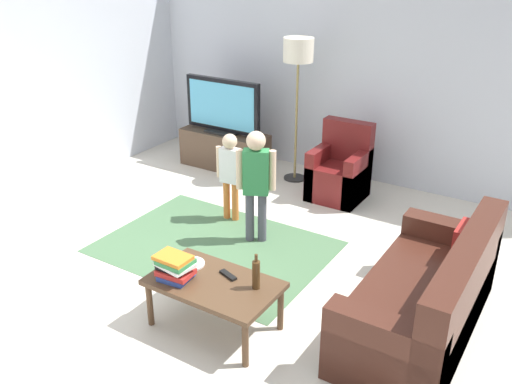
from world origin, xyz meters
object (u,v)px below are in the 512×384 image
at_px(child_center, 256,177).
at_px(bottle, 256,274).
at_px(book_stack, 175,267).
at_px(plate, 191,264).
at_px(tv, 223,107).
at_px(child_near_tv, 230,169).
at_px(tv_remote, 228,275).
at_px(floor_lamp, 298,58).
at_px(tv_stand, 225,150).
at_px(coffee_table, 214,287).
at_px(armchair, 340,173).
at_px(couch, 430,301).

distance_m(child_center, bottle, 1.51).
height_order(child_center, book_stack, child_center).
relative_size(bottle, plate, 1.31).
relative_size(tv, child_near_tv, 1.12).
distance_m(tv, tv_remote, 3.38).
distance_m(floor_lamp, plate, 3.17).
distance_m(tv_stand, coffee_table, 3.44).
distance_m(tv_stand, book_stack, 3.41).
xyz_separation_m(bottle, plate, (-0.62, 0.00, -0.11)).
height_order(tv_stand, tv_remote, tv_stand).
distance_m(book_stack, tv_remote, 0.42).
distance_m(armchair, plate, 2.72).
relative_size(coffee_table, bottle, 3.46).
bearing_deg(child_near_tv, tv, 128.18).
bearing_deg(tv, child_near_tv, -51.82).
bearing_deg(child_center, tv_stand, 133.99).
distance_m(couch, armchair, 2.59).
bearing_deg(tv, tv_stand, 90.00).
bearing_deg(tv, tv_remote, -54.04).
xyz_separation_m(tv, child_near_tv, (0.95, -1.21, -0.26)).
distance_m(tv, floor_lamp, 1.22).
relative_size(coffee_table, plate, 4.55).
bearing_deg(floor_lamp, bottle, -66.75).
relative_size(armchair, coffee_table, 0.90).
height_order(tv_stand, floor_lamp, floor_lamp).
bearing_deg(bottle, child_center, 122.35).
relative_size(couch, bottle, 6.23).
bearing_deg(child_near_tv, child_center, -28.11).
bearing_deg(bottle, couch, 32.79).
bearing_deg(armchair, plate, -91.77).
bearing_deg(floor_lamp, tv, -170.10).
relative_size(floor_lamp, tv_remote, 10.47).
bearing_deg(armchair, bottle, -78.83).
height_order(couch, child_center, child_center).
bearing_deg(plate, child_center, 98.15).
height_order(tv_stand, plate, tv_stand).
bearing_deg(child_near_tv, tv_remote, -55.91).
height_order(child_near_tv, book_stack, child_near_tv).
bearing_deg(child_center, book_stack, -82.12).
xyz_separation_m(coffee_table, bottle, (0.32, 0.10, 0.17)).
distance_m(floor_lamp, child_near_tv, 1.68).
height_order(tv, coffee_table, tv).
relative_size(armchair, plate, 4.09).
bearing_deg(tv_stand, book_stack, -61.10).
bearing_deg(book_stack, plate, 96.33).
bearing_deg(tv, coffee_table, -55.90).
distance_m(tv_stand, couch, 3.92).
distance_m(floor_lamp, child_center, 1.90).
bearing_deg(tv_stand, tv, -90.00).
height_order(armchair, plate, armchair).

